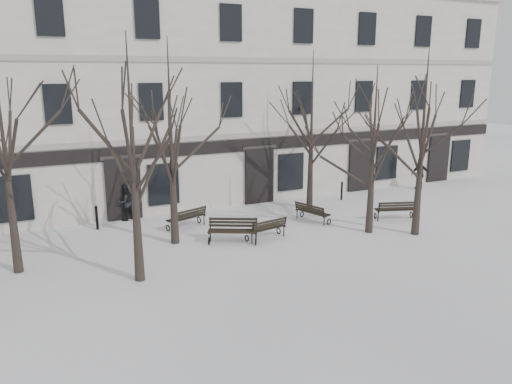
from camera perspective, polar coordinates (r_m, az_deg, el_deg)
ground at (r=18.12m, az=1.40°, el=-8.26°), size 100.00×100.00×0.00m
building at (r=28.99m, az=-10.45°, el=10.94°), size 40.40×10.20×11.40m
tree_1 at (r=16.00m, az=-14.06°, el=6.81°), size 5.56×5.56×7.94m
tree_2 at (r=21.22m, az=13.37°, el=6.87°), size 4.92×4.92×7.03m
tree_3 at (r=21.43m, az=18.62°, el=7.77°), size 5.41×5.41×7.72m
tree_4 at (r=18.20m, az=-27.00°, el=5.99°), size 5.37×5.37×7.67m
tree_5 at (r=19.46m, az=-9.77°, el=8.34°), size 5.63×5.63×8.04m
tree_6 at (r=24.50m, az=6.40°, el=9.05°), size 5.42×5.42×7.74m
bench_1 at (r=20.57m, az=1.22°, el=-4.13°), size 1.83×0.95×0.88m
bench_2 at (r=24.11m, az=15.68°, el=-1.91°), size 1.96×1.23×0.94m
bench_3 at (r=20.16m, az=-2.66°, el=-4.34°), size 2.05×1.53×0.99m
bench_4 at (r=22.20m, az=-7.89°, el=-2.88°), size 1.91×1.21×0.91m
bench_5 at (r=23.07m, az=6.41°, el=-2.26°), size 1.10×1.82×0.87m
bollard_a at (r=22.87m, az=-17.74°, el=-2.72°), size 0.14×0.14×1.07m
bollard_b at (r=27.20m, az=9.77°, el=0.20°), size 0.13×0.13×1.00m
pedestrian_b at (r=24.08m, az=-14.59°, el=-3.12°), size 1.03×0.94×1.71m
pedestrian_c at (r=30.96m, az=18.12°, el=0.33°), size 1.13×0.75×1.79m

